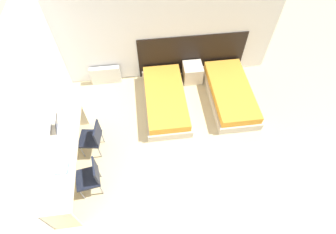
# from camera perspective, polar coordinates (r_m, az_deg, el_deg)

# --- Properties ---
(wall_back) EXTENTS (5.36, 0.05, 2.70)m
(wall_back) POSITION_cam_1_polar(r_m,az_deg,el_deg) (5.90, -2.26, 18.76)
(wall_back) COLOR white
(wall_back) RESTS_ON ground_plane
(wall_left) EXTENTS (0.05, 4.89, 2.70)m
(wall_left) POSITION_cam_1_polar(r_m,az_deg,el_deg) (4.80, -26.83, 1.08)
(wall_left) COLOR white
(wall_left) RESTS_ON ground_plane
(headboard_panel) EXTENTS (2.56, 0.03, 1.11)m
(headboard_panel) POSITION_cam_1_polar(r_m,az_deg,el_deg) (6.46, 5.16, 13.24)
(headboard_panel) COLOR black
(headboard_panel) RESTS_ON ground_plane
(bed_near_window) EXTENTS (0.94, 1.91, 0.38)m
(bed_near_window) POSITION_cam_1_polar(r_m,az_deg,el_deg) (5.95, -0.59, 3.76)
(bed_near_window) COLOR beige
(bed_near_window) RESTS_ON ground_plane
(bed_near_door) EXTENTS (0.94, 1.91, 0.38)m
(bed_near_door) POSITION_cam_1_polar(r_m,az_deg,el_deg) (6.24, 13.38, 4.99)
(bed_near_door) COLOR beige
(bed_near_door) RESTS_ON ground_plane
(nightstand) EXTENTS (0.45, 0.43, 0.45)m
(nightstand) POSITION_cam_1_polar(r_m,az_deg,el_deg) (6.51, 5.34, 9.61)
(nightstand) COLOR beige
(nightstand) RESTS_ON ground_plane
(radiator) EXTENTS (0.71, 0.12, 0.47)m
(radiator) POSITION_cam_1_polar(r_m,az_deg,el_deg) (6.58, -13.39, 8.88)
(radiator) COLOR silver
(radiator) RESTS_ON ground_plane
(desk) EXTENTS (0.51, 2.18, 0.74)m
(desk) POSITION_cam_1_polar(r_m,az_deg,el_deg) (5.06, -21.47, -7.79)
(desk) COLOR beige
(desk) RESTS_ON ground_plane
(chair_near_laptop) EXTENTS (0.46, 0.46, 0.82)m
(chair_near_laptop) POSITION_cam_1_polar(r_m,az_deg,el_deg) (5.24, -16.11, -4.26)
(chair_near_laptop) COLOR black
(chair_near_laptop) RESTS_ON ground_plane
(chair_near_notebook) EXTENTS (0.46, 0.46, 0.82)m
(chair_near_notebook) POSITION_cam_1_polar(r_m,az_deg,el_deg) (4.87, -16.52, -12.28)
(chair_near_notebook) COLOR black
(chair_near_notebook) RESTS_ON ground_plane
(laptop) EXTENTS (0.34, 0.26, 0.33)m
(laptop) POSITION_cam_1_polar(r_m,az_deg,el_deg) (5.13, -21.92, -1.94)
(laptop) COLOR silver
(laptop) RESTS_ON desk
(open_notebook) EXTENTS (0.29, 0.20, 0.02)m
(open_notebook) POSITION_cam_1_polar(r_m,az_deg,el_deg) (4.77, -22.55, -10.40)
(open_notebook) COLOR #1E4793
(open_notebook) RESTS_ON desk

